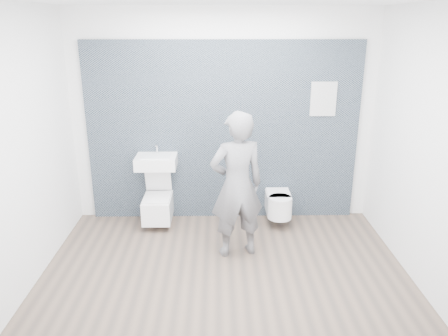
{
  "coord_description": "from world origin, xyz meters",
  "views": [
    {
      "loc": [
        -0.07,
        -4.19,
        2.62
      ],
      "look_at": [
        0.0,
        0.6,
        1.0
      ],
      "focal_mm": 35.0,
      "sensor_mm": 36.0,
      "label": 1
    }
  ],
  "objects_px": {
    "washbasin": "(156,161)",
    "visitor": "(237,186)",
    "toilet_rounded": "(279,204)",
    "toilet_square": "(158,206)"
  },
  "relations": [
    {
      "from": "visitor",
      "to": "toilet_rounded",
      "type": "bearing_deg",
      "value": -142.71
    },
    {
      "from": "visitor",
      "to": "toilet_square",
      "type": "bearing_deg",
      "value": -51.79
    },
    {
      "from": "washbasin",
      "to": "toilet_square",
      "type": "distance_m",
      "value": 0.61
    },
    {
      "from": "washbasin",
      "to": "visitor",
      "type": "height_order",
      "value": "visitor"
    },
    {
      "from": "washbasin",
      "to": "visitor",
      "type": "xyz_separation_m",
      "value": [
        1.02,
        -0.84,
        -0.02
      ]
    },
    {
      "from": "toilet_square",
      "to": "toilet_rounded",
      "type": "height_order",
      "value": "toilet_square"
    },
    {
      "from": "toilet_rounded",
      "to": "visitor",
      "type": "height_order",
      "value": "visitor"
    },
    {
      "from": "washbasin",
      "to": "toilet_rounded",
      "type": "relative_size",
      "value": 0.97
    },
    {
      "from": "toilet_rounded",
      "to": "visitor",
      "type": "xyz_separation_m",
      "value": [
        -0.6,
        -0.76,
        0.57
      ]
    },
    {
      "from": "washbasin",
      "to": "toilet_rounded",
      "type": "height_order",
      "value": "washbasin"
    }
  ]
}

